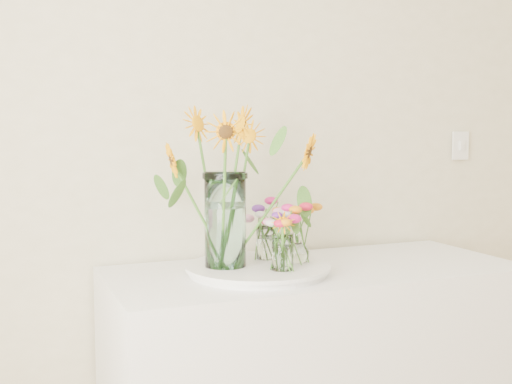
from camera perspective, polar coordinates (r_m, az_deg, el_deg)
tray at (r=2.09m, az=0.19°, el=-6.97°), size 0.45×0.45×0.02m
mason_jar at (r=2.05m, az=-2.76°, el=-2.50°), size 0.16×0.16×0.31m
sunflower_bouquet at (r=2.03m, az=-2.77°, el=0.44°), size 0.86×0.86×0.52m
small_vase_a at (r=2.00m, az=2.37°, el=-5.44°), size 0.09×0.09×0.12m
wildflower_posy_a at (r=2.00m, az=2.38°, el=-4.17°), size 0.17×0.17×0.21m
small_vase_b at (r=2.13m, az=3.69°, el=-4.83°), size 0.09×0.09×0.12m
wildflower_posy_b at (r=2.12m, az=3.69°, el=-3.63°), size 0.21×0.21×0.21m
small_vase_c at (r=2.18m, az=0.92°, el=-4.55°), size 0.08×0.08×0.12m
wildflower_posy_c at (r=2.17m, az=0.92°, el=-3.38°), size 0.19×0.19×0.21m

